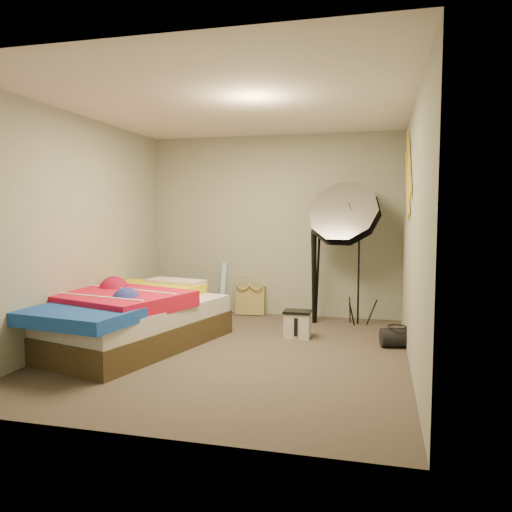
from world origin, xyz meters
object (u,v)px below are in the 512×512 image
(wrapping_roll, at_px, (223,288))
(camera_case, at_px, (297,325))
(tote_bag, at_px, (250,300))
(photo_umbrella, at_px, (345,216))
(camera_tripod, at_px, (315,265))
(duffel_bag, at_px, (397,338))
(bed, at_px, (125,317))

(wrapping_roll, xyz_separation_m, camera_case, (1.26, -1.13, -0.22))
(tote_bag, xyz_separation_m, wrapping_roll, (-0.41, 0.00, 0.16))
(photo_umbrella, relative_size, camera_tripod, 1.45)
(tote_bag, bearing_deg, camera_case, -56.20)
(camera_case, bearing_deg, wrapping_roll, 137.98)
(wrapping_roll, height_order, camera_tripod, camera_tripod)
(wrapping_roll, xyz_separation_m, duffel_bag, (2.36, -1.28, -0.26))
(tote_bag, distance_m, camera_case, 1.42)
(photo_umbrella, bearing_deg, bed, -144.76)
(bed, height_order, camera_tripod, camera_tripod)
(duffel_bag, xyz_separation_m, photo_umbrella, (-0.63, 0.96, 1.29))
(wrapping_roll, distance_m, bed, 1.97)
(camera_case, relative_size, duffel_bag, 0.87)
(camera_case, relative_size, bed, 0.12)
(tote_bag, height_order, bed, bed)
(wrapping_roll, xyz_separation_m, photo_umbrella, (1.73, -0.32, 1.03))
(tote_bag, relative_size, camera_tripod, 0.31)
(bed, distance_m, photo_umbrella, 2.94)
(camera_case, height_order, bed, bed)
(wrapping_roll, height_order, camera_case, wrapping_roll)
(duffel_bag, height_order, photo_umbrella, photo_umbrella)
(duffel_bag, distance_m, camera_tripod, 1.55)
(bed, bearing_deg, camera_tripod, 40.63)
(bed, relative_size, photo_umbrella, 1.28)
(tote_bag, bearing_deg, wrapping_roll, 176.79)
(tote_bag, xyz_separation_m, photo_umbrella, (1.32, -0.32, 1.18))
(bed, xyz_separation_m, camera_tripod, (1.86, 1.59, 0.46))
(duffel_bag, relative_size, bed, 0.14)
(wrapping_roll, height_order, photo_umbrella, photo_umbrella)
(tote_bag, relative_size, wrapping_roll, 0.57)
(photo_umbrella, bearing_deg, tote_bag, 166.24)
(camera_tripod, bearing_deg, bed, -139.37)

